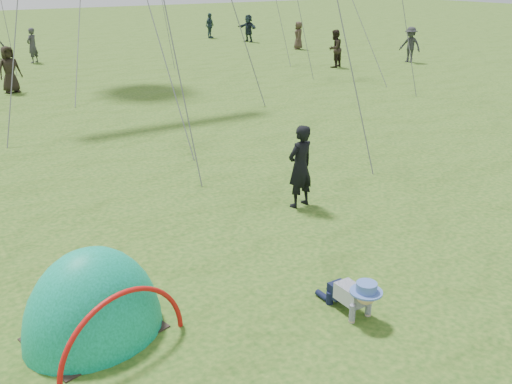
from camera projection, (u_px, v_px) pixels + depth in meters
ground at (390, 332)px, 7.55m from camera, size 140.00×140.00×0.00m
crawling_toddler at (354, 295)px, 7.84m from camera, size 0.56×0.80×0.62m
popup_tent at (95, 333)px, 7.52m from camera, size 2.20×1.96×2.43m
standing_adult at (300, 166)px, 11.27m from camera, size 0.67×0.50×1.68m
crowd_person_0 at (32, 45)px, 28.89m from camera, size 0.75×0.72×1.74m
crowd_person_2 at (210, 26)px, 39.35m from camera, size 1.05×0.87×1.67m
crowd_person_4 at (298, 35)px, 33.88m from camera, size 0.84×0.93×1.60m
crowd_person_5 at (248, 28)px, 37.34m from camera, size 0.85×1.68×1.74m
crowd_person_7 at (335, 49)px, 27.54m from camera, size 1.05×0.94×1.79m
crowd_person_10 at (9, 69)px, 21.88m from camera, size 0.97×0.74×1.77m
crowd_person_15 at (410, 45)px, 29.07m from camera, size 0.94×1.27×1.76m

